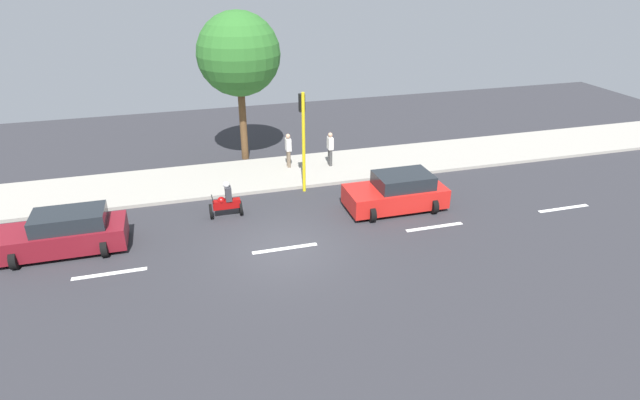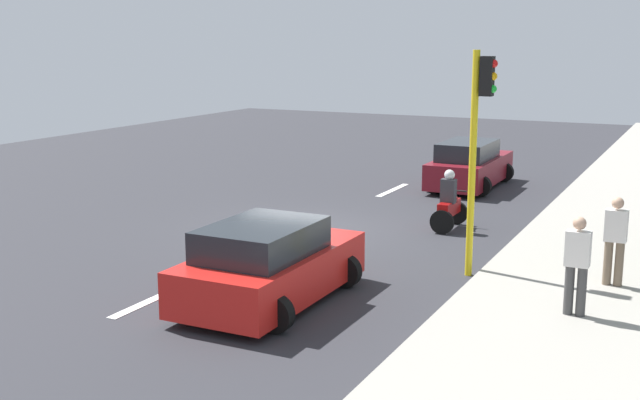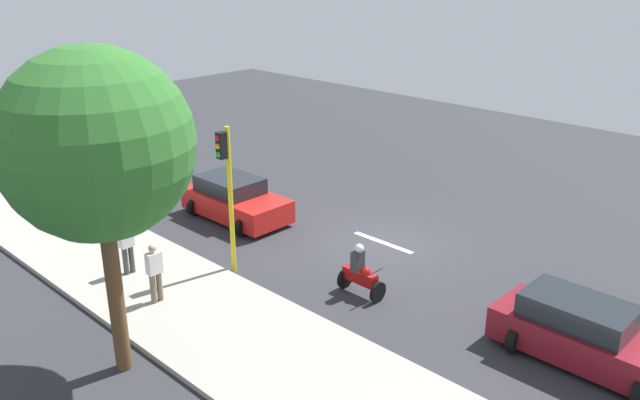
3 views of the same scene
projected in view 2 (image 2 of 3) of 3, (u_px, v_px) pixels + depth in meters
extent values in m
cube|color=#2D2D33|center=(305.00, 232.00, 19.98)|extent=(40.00, 60.00, 0.10)
cube|color=#9E998E|center=(598.00, 262.00, 16.90)|extent=(4.00, 60.00, 0.15)
cube|color=white|center=(155.00, 299.00, 14.71)|extent=(0.20, 2.40, 0.01)
cube|color=white|center=(305.00, 230.00, 19.97)|extent=(0.20, 2.40, 0.01)
cube|color=white|center=(393.00, 190.00, 25.24)|extent=(0.20, 2.40, 0.01)
cube|color=white|center=(450.00, 164.00, 30.50)|extent=(0.20, 2.40, 0.01)
cube|color=maroon|center=(470.00, 170.00, 25.70)|extent=(1.73, 4.35, 0.80)
cube|color=#1E2328|center=(468.00, 150.00, 25.26)|extent=(1.45, 2.44, 0.56)
cylinder|color=black|center=(460.00, 169.00, 27.34)|extent=(0.64, 0.22, 0.64)
cylinder|color=black|center=(504.00, 172.00, 26.68)|extent=(0.64, 0.22, 0.64)
cylinder|color=black|center=(433.00, 182.00, 24.82)|extent=(0.64, 0.22, 0.64)
cylinder|color=black|center=(481.00, 186.00, 24.16)|extent=(0.64, 0.22, 0.64)
cube|color=red|center=(271.00, 272.00, 14.47)|extent=(1.91, 4.11, 0.80)
cube|color=#1E2328|center=(262.00, 239.00, 14.05)|extent=(1.60, 2.30, 0.56)
cylinder|color=black|center=(269.00, 261.00, 16.08)|extent=(0.64, 0.22, 0.64)
cylinder|color=black|center=(345.00, 271.00, 15.34)|extent=(0.64, 0.22, 0.64)
cylinder|color=black|center=(189.00, 299.00, 13.70)|extent=(0.64, 0.22, 0.64)
cylinder|color=black|center=(275.00, 314.00, 12.96)|extent=(0.64, 0.22, 0.64)
cylinder|color=black|center=(456.00, 213.00, 20.58)|extent=(0.60, 0.10, 0.60)
cylinder|color=black|center=(442.00, 222.00, 19.53)|extent=(0.60, 0.10, 0.60)
cube|color=#990C0C|center=(449.00, 208.00, 19.96)|extent=(0.28, 1.10, 0.36)
sphere|color=#990C0C|center=(452.00, 200.00, 20.10)|extent=(0.32, 0.32, 0.32)
cylinder|color=black|center=(456.00, 191.00, 20.37)|extent=(0.55, 0.04, 0.04)
cube|color=#333338|center=(448.00, 191.00, 19.78)|extent=(0.36, 0.24, 0.60)
sphere|color=silver|center=(450.00, 175.00, 19.75)|extent=(0.26, 0.26, 0.26)
cylinder|color=#72604C|center=(608.00, 263.00, 15.01)|extent=(0.16, 0.16, 0.85)
cylinder|color=#72604C|center=(619.00, 264.00, 14.92)|extent=(0.16, 0.16, 0.85)
cube|color=silver|center=(616.00, 226.00, 14.82)|extent=(0.40, 0.24, 0.60)
sphere|color=tan|center=(618.00, 203.00, 14.74)|extent=(0.22, 0.22, 0.22)
cylinder|color=#3F3F3F|center=(569.00, 290.00, 13.39)|extent=(0.16, 0.16, 0.85)
cylinder|color=#3F3F3F|center=(581.00, 291.00, 13.30)|extent=(0.16, 0.16, 0.85)
cube|color=silver|center=(578.00, 249.00, 13.20)|extent=(0.40, 0.24, 0.60)
sphere|color=tan|center=(580.00, 223.00, 13.11)|extent=(0.22, 0.22, 0.22)
cylinder|color=yellow|center=(472.00, 166.00, 15.75)|extent=(0.14, 0.14, 4.50)
cube|color=black|center=(487.00, 76.00, 15.31)|extent=(0.24, 0.24, 0.76)
sphere|color=red|center=(494.00, 64.00, 15.21)|extent=(0.16, 0.16, 0.16)
sphere|color=#F2A50C|center=(493.00, 76.00, 15.25)|extent=(0.16, 0.16, 0.16)
sphere|color=green|center=(493.00, 89.00, 15.30)|extent=(0.16, 0.16, 0.16)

